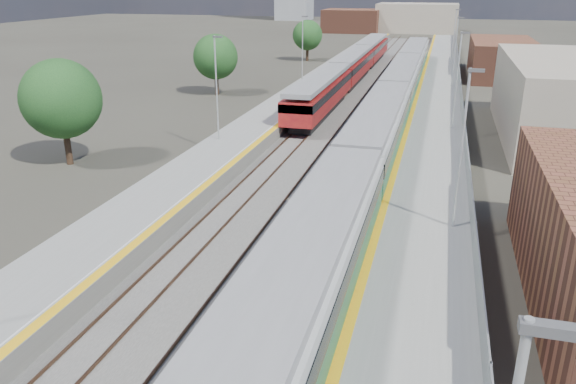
% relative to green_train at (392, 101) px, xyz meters
% --- Properties ---
extents(ground, '(320.00, 320.00, 0.00)m').
position_rel_green_train_xyz_m(ground, '(-1.50, 5.03, -2.38)').
color(ground, '#47443A').
rests_on(ground, ground).
extents(ballast_bed, '(10.50, 155.00, 0.06)m').
position_rel_green_train_xyz_m(ballast_bed, '(-3.75, 7.53, -2.35)').
color(ballast_bed, '#565451').
rests_on(ballast_bed, ground).
extents(tracks, '(8.96, 160.00, 0.17)m').
position_rel_green_train_xyz_m(tracks, '(-3.15, 9.21, -2.28)').
color(tracks, '#4C3323').
rests_on(tracks, ground).
extents(platform_right, '(4.70, 155.00, 8.52)m').
position_rel_green_train_xyz_m(platform_right, '(3.78, 7.52, -1.85)').
color(platform_right, slate).
rests_on(platform_right, ground).
extents(platform_left, '(4.30, 155.00, 8.52)m').
position_rel_green_train_xyz_m(platform_left, '(-10.55, 7.52, -1.87)').
color(platform_left, slate).
rests_on(platform_left, ground).
extents(green_train, '(3.07, 85.46, 3.38)m').
position_rel_green_train_xyz_m(green_train, '(0.00, 0.00, 0.00)').
color(green_train, black).
rests_on(green_train, ground).
extents(red_train, '(2.87, 58.25, 3.63)m').
position_rel_green_train_xyz_m(red_train, '(-7.00, 22.73, -0.24)').
color(red_train, black).
rests_on(red_train, ground).
extents(tree_a, '(5.39, 5.39, 7.30)m').
position_rel_green_train_xyz_m(tree_a, '(-20.75, -16.44, 2.21)').
color(tree_a, '#382619').
rests_on(tree_a, ground).
extents(tree_b, '(4.96, 4.96, 6.72)m').
position_rel_green_train_xyz_m(tree_b, '(-20.54, 10.53, 1.85)').
color(tree_b, '#382619').
rests_on(tree_b, ground).
extents(tree_c, '(4.75, 4.75, 6.44)m').
position_rel_green_train_xyz_m(tree_c, '(-17.46, 41.88, 1.67)').
color(tree_c, '#382619').
rests_on(tree_c, ground).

